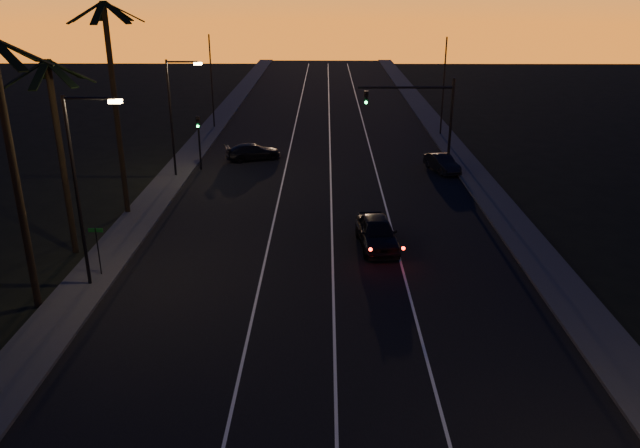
{
  "coord_description": "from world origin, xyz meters",
  "views": [
    {
      "loc": [
        0.12,
        -6.39,
        13.31
      ],
      "look_at": [
        -0.14,
        22.01,
        2.42
      ],
      "focal_mm": 35.0,
      "sensor_mm": 36.0,
      "label": 1
    }
  ],
  "objects_px": {
    "cross_car": "(253,152)",
    "signal_mast": "(420,108)",
    "right_car": "(442,163)",
    "lead_car": "(377,232)"
  },
  "relations": [
    {
      "from": "lead_car",
      "to": "signal_mast",
      "type": "bearing_deg",
      "value": 74.37
    },
    {
      "from": "right_car",
      "to": "cross_car",
      "type": "bearing_deg",
      "value": 167.33
    },
    {
      "from": "right_car",
      "to": "lead_car",
      "type": "bearing_deg",
      "value": -112.4
    },
    {
      "from": "right_car",
      "to": "cross_car",
      "type": "distance_m",
      "value": 15.16
    },
    {
      "from": "cross_car",
      "to": "signal_mast",
      "type": "bearing_deg",
      "value": -13.07
    },
    {
      "from": "signal_mast",
      "to": "lead_car",
      "type": "distance_m",
      "value": 16.16
    },
    {
      "from": "signal_mast",
      "to": "lead_car",
      "type": "bearing_deg",
      "value": -105.63
    },
    {
      "from": "signal_mast",
      "to": "right_car",
      "type": "height_order",
      "value": "signal_mast"
    },
    {
      "from": "right_car",
      "to": "cross_car",
      "type": "relative_size",
      "value": 0.85
    },
    {
      "from": "lead_car",
      "to": "cross_car",
      "type": "relative_size",
      "value": 1.14
    }
  ]
}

